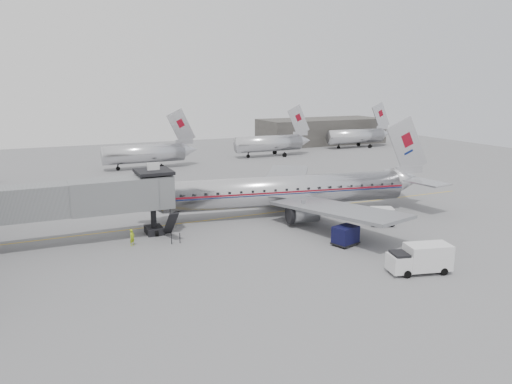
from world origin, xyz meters
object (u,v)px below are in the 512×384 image
airliner (291,191)px  service_van (420,258)px  baggage_cart_navy (346,235)px  ramp_worker (132,237)px  baggage_cart_white (382,216)px

airliner → service_van: airliner is taller
service_van → baggage_cart_navy: service_van is taller
airliner → ramp_worker: airliner is taller
baggage_cart_white → ramp_worker: (-25.27, 4.13, -0.21)m
baggage_cart_navy → airliner: bearing=69.8°
airliner → service_van: size_ratio=6.58×
baggage_cart_navy → baggage_cart_white: 8.26m
ramp_worker → baggage_cart_navy: bearing=-63.6°
service_van → baggage_cart_navy: (-1.45, 8.15, -0.26)m
airliner → baggage_cart_white: size_ratio=11.74×
service_van → baggage_cart_navy: bearing=114.0°
airliner → baggage_cart_navy: 12.04m
baggage_cart_white → airliner: bearing=154.6°
airliner → ramp_worker: 19.17m
airliner → service_van: bearing=-78.2°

